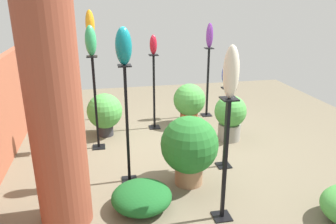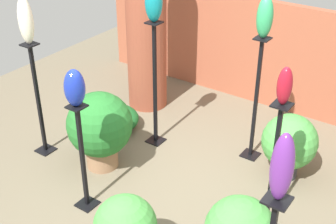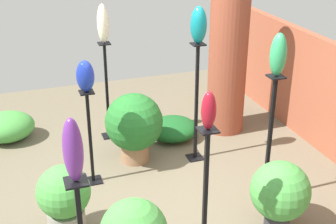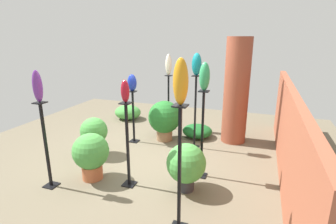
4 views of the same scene
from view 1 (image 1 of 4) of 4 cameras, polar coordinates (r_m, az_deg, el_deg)
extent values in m
plane|color=#6B604C|center=(5.31, 0.97, -6.52)|extent=(8.00, 8.00, 0.00)
cylinder|color=brown|center=(3.42, -18.89, -1.59)|extent=(0.54, 0.54, 2.32)
cube|color=black|center=(5.49, -11.94, -5.97)|extent=(0.20, 0.20, 0.01)
cube|color=black|center=(5.23, -12.50, 1.39)|extent=(0.04, 0.04, 1.50)
cube|color=black|center=(5.05, -13.11, 9.40)|extent=(0.16, 0.16, 0.02)
cube|color=black|center=(4.51, -6.71, -11.65)|extent=(0.20, 0.20, 0.01)
cube|color=black|center=(4.17, -7.13, -2.48)|extent=(0.04, 0.04, 1.56)
cube|color=black|center=(3.94, -7.60, 8.02)|extent=(0.16, 0.16, 0.02)
cube|color=black|center=(6.85, 6.69, -0.49)|extent=(0.20, 0.20, 0.01)
cube|color=black|center=(6.65, 6.92, 5.08)|extent=(0.04, 0.04, 1.39)
cube|color=black|center=(6.51, 7.17, 10.95)|extent=(0.16, 0.16, 0.02)
cube|color=black|center=(4.89, 9.65, -9.14)|extent=(0.20, 0.20, 0.01)
cube|color=black|center=(4.65, 10.05, -2.84)|extent=(0.04, 0.04, 1.18)
cube|color=black|center=(4.46, 10.48, 4.07)|extent=(0.16, 0.16, 0.02)
cube|color=black|center=(6.75, -12.21, -1.12)|extent=(0.20, 0.20, 0.01)
cube|color=black|center=(6.52, -12.70, 5.42)|extent=(0.04, 0.04, 1.60)
cube|color=black|center=(6.38, -13.24, 12.33)|extent=(0.16, 0.16, 0.02)
cube|color=black|center=(6.17, -2.36, -2.66)|extent=(0.20, 0.20, 0.01)
cube|color=black|center=(5.95, -2.45, 3.42)|extent=(0.04, 0.04, 1.37)
cube|color=black|center=(5.80, -2.55, 9.89)|extent=(0.16, 0.16, 0.02)
cube|color=black|center=(3.89, 9.32, -17.49)|extent=(0.20, 0.20, 0.01)
cube|color=black|center=(3.52, 9.93, -8.49)|extent=(0.04, 0.04, 1.39)
cube|color=black|center=(3.26, 10.63, 2.27)|extent=(0.16, 0.16, 0.02)
ellipsoid|color=#2D9356|center=(5.02, -13.31, 11.99)|extent=(0.17, 0.17, 0.45)
ellipsoid|color=#0F727A|center=(3.91, -7.75, 11.32)|extent=(0.20, 0.20, 0.44)
ellipsoid|color=#6B2D8C|center=(6.48, 7.26, 13.08)|extent=(0.14, 0.14, 0.47)
ellipsoid|color=#192D9E|center=(4.42, 10.63, 6.43)|extent=(0.19, 0.20, 0.36)
ellipsoid|color=orange|center=(6.36, -13.42, 14.68)|extent=(0.17, 0.17, 0.51)
ellipsoid|color=maroon|center=(5.77, -2.58, 11.63)|extent=(0.13, 0.13, 0.34)
ellipsoid|color=beige|center=(3.19, 10.92, 6.85)|extent=(0.17, 0.15, 0.52)
cylinder|color=#2D2D33|center=(5.91, -10.76, -3.09)|extent=(0.26, 0.26, 0.19)
sphere|color=#479942|center=(5.78, -10.98, 0.18)|extent=(0.61, 0.61, 0.61)
cylinder|color=#936B4C|center=(4.39, 3.63, -10.81)|extent=(0.36, 0.36, 0.24)
sphere|color=#236B28|center=(4.19, 3.76, -5.68)|extent=(0.74, 0.74, 0.74)
cylinder|color=gray|center=(5.73, 10.59, -3.34)|extent=(0.38, 0.38, 0.28)
sphere|color=#479942|center=(5.59, 10.82, 0.15)|extent=(0.54, 0.54, 0.54)
cylinder|color=#B25B38|center=(6.29, 3.67, -1.13)|extent=(0.34, 0.34, 0.24)
sphere|color=#479942|center=(6.17, 3.74, 2.16)|extent=(0.60, 0.60, 0.60)
ellipsoid|color=#195923|center=(3.91, -4.60, -14.53)|extent=(0.68, 0.70, 0.29)
camera|label=2|loc=(8.08, 22.33, 24.66)|focal=50.00mm
camera|label=3|loc=(9.18, 3.55, 24.38)|focal=50.00mm
camera|label=4|loc=(9.03, -18.66, 18.44)|focal=28.00mm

